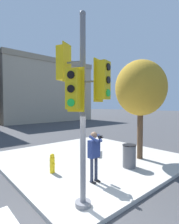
% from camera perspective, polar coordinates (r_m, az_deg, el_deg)
% --- Properties ---
extents(ground_plane, '(160.00, 160.00, 0.00)m').
position_cam_1_polar(ground_plane, '(4.90, -4.89, -32.36)').
color(ground_plane, '#424244').
extents(sidewalk_corner, '(8.00, 8.00, 0.13)m').
position_cam_1_polar(sidewalk_corner, '(9.36, -0.10, -14.57)').
color(sidewalk_corner, '#BCB7AD').
rests_on(sidewalk_corner, ground_plane).
extents(traffic_signal_pole, '(1.03, 1.45, 5.03)m').
position_cam_1_polar(traffic_signal_pole, '(4.36, -2.92, 5.92)').
color(traffic_signal_pole, slate).
rests_on(traffic_signal_pole, sidewalk_corner).
extents(person_photographer, '(0.58, 0.54, 1.74)m').
position_cam_1_polar(person_photographer, '(6.15, 1.64, -12.86)').
color(person_photographer, black).
rests_on(person_photographer, sidewalk_corner).
extents(street_tree, '(2.46, 2.46, 4.84)m').
position_cam_1_polar(street_tree, '(8.96, 16.33, 7.38)').
color(street_tree, brown).
rests_on(street_tree, sidewalk_corner).
extents(fire_hydrant, '(0.20, 0.26, 0.76)m').
position_cam_1_polar(fire_hydrant, '(7.25, -12.07, -16.05)').
color(fire_hydrant, yellow).
rests_on(fire_hydrant, sidewalk_corner).
extents(trash_bin, '(0.58, 0.58, 0.97)m').
position_cam_1_polar(trash_bin, '(7.84, 12.85, -13.78)').
color(trash_bin, '#5B5B60').
rests_on(trash_bin, sidewalk_corner).
extents(building_right, '(15.63, 12.44, 10.29)m').
position_cam_1_polar(building_right, '(34.08, -16.37, 6.24)').
color(building_right, tan).
rests_on(building_right, ground_plane).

